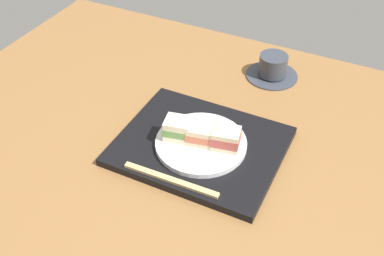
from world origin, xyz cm
name	(u,v)px	position (x,y,z in cm)	size (l,w,h in cm)	color
ground_plane	(189,138)	(0.00, 0.00, -1.50)	(140.00, 100.00, 3.00)	brown
serving_tray	(200,146)	(4.86, -3.80, 0.96)	(38.04, 31.06, 1.93)	black
sandwich_plate	(201,143)	(5.40, -4.47, 2.57)	(21.49, 21.49, 1.28)	silver
sandwich_near	(177,129)	(-0.35, -5.48, 5.79)	(7.45, 6.25, 5.16)	beige
sandwich_middle	(201,134)	(5.40, -4.47, 5.44)	(7.43, 6.26, 4.46)	beige
sandwich_far	(226,138)	(11.15, -3.47, 5.60)	(7.29, 6.24, 4.79)	beige
chopsticks_pair	(171,180)	(4.29, -17.57, 2.28)	(22.50, 1.92, 0.70)	tan
coffee_cup	(273,67)	(10.24, 33.24, 2.87)	(14.90, 14.90, 6.76)	#333842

